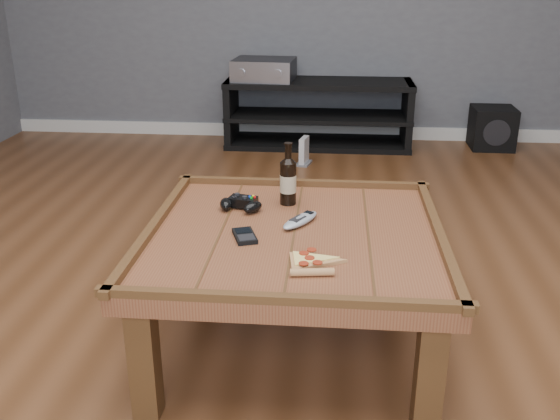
# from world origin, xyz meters

# --- Properties ---
(ground) EXTENTS (6.00, 6.00, 0.00)m
(ground) POSITION_xyz_m (0.00, 0.00, 0.00)
(ground) COLOR #4E2C16
(ground) RESTS_ON ground
(baseboard) EXTENTS (5.00, 0.02, 0.10)m
(baseboard) POSITION_xyz_m (0.00, 2.99, 0.05)
(baseboard) COLOR silver
(baseboard) RESTS_ON ground
(coffee_table) EXTENTS (1.03, 1.03, 0.48)m
(coffee_table) POSITION_xyz_m (0.00, 0.00, 0.39)
(coffee_table) COLOR brown
(coffee_table) RESTS_ON ground
(media_console) EXTENTS (1.40, 0.45, 0.50)m
(media_console) POSITION_xyz_m (0.00, 2.75, 0.25)
(media_console) COLOR black
(media_console) RESTS_ON ground
(beer_bottle) EXTENTS (0.06, 0.06, 0.24)m
(beer_bottle) POSITION_xyz_m (-0.04, 0.27, 0.55)
(beer_bottle) COLOR black
(beer_bottle) RESTS_ON coffee_table
(game_controller) EXTENTS (0.18, 0.14, 0.05)m
(game_controller) POSITION_xyz_m (-0.21, 0.19, 0.47)
(game_controller) COLOR black
(game_controller) RESTS_ON coffee_table
(pizza_slice) EXTENTS (0.17, 0.25, 0.02)m
(pizza_slice) POSITION_xyz_m (0.06, -0.25, 0.46)
(pizza_slice) COLOR tan
(pizza_slice) RESTS_ON coffee_table
(smartphone) EXTENTS (0.10, 0.14, 0.02)m
(smartphone) POSITION_xyz_m (-0.16, -0.07, 0.46)
(smartphone) COLOR black
(smartphone) RESTS_ON coffee_table
(remote_control) EXTENTS (0.15, 0.20, 0.03)m
(remote_control) POSITION_xyz_m (0.02, 0.07, 0.46)
(remote_control) COLOR #90969C
(remote_control) RESTS_ON coffee_table
(av_receiver) EXTENTS (0.47, 0.41, 0.16)m
(av_receiver) POSITION_xyz_m (-0.41, 2.74, 0.58)
(av_receiver) COLOR black
(av_receiver) RESTS_ON media_console
(subwoofer) EXTENTS (0.31, 0.32, 0.31)m
(subwoofer) POSITION_xyz_m (1.32, 2.80, 0.16)
(subwoofer) COLOR black
(subwoofer) RESTS_ON ground
(game_console) EXTENTS (0.12, 0.17, 0.19)m
(game_console) POSITION_xyz_m (-0.08, 2.24, 0.09)
(game_console) COLOR slate
(game_console) RESTS_ON ground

